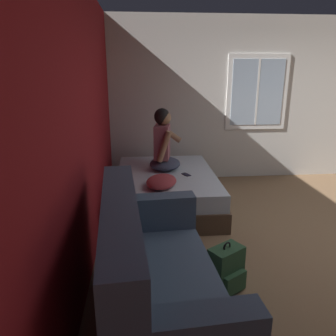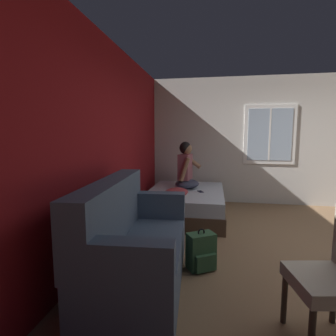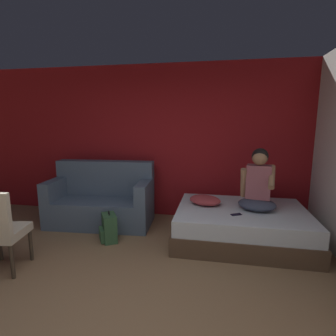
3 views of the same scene
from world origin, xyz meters
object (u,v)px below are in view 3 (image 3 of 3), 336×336
bed (241,225)px  backpack (109,228)px  couch (102,200)px  throw_pillow (205,200)px  cell_phone (236,214)px  person_seated (258,185)px

bed → backpack: (-1.88, -0.38, -0.04)m
bed → backpack: 1.92m
couch → throw_pillow: 1.77m
throw_pillow → cell_phone: 0.57m
person_seated → backpack: (-2.09, -0.40, -0.64)m
bed → throw_pillow: bearing=169.1°
cell_phone → backpack: bearing=65.9°
backpack → cell_phone: cell_phone is taller
backpack → bed: bearing=11.4°
throw_pillow → cell_phone: (0.43, -0.37, -0.07)m
bed → couch: (-2.28, 0.28, 0.16)m
backpack → throw_pillow: bearing=19.5°
backpack → couch: bearing=121.0°
couch → cell_phone: 2.26m
bed → backpack: bearing=-168.6°
cell_phone → person_seated: bearing=-74.3°
throw_pillow → bed: bearing=-10.9°
couch → cell_phone: size_ratio=12.17×
throw_pillow → couch: bearing=174.1°
bed → cell_phone: size_ratio=13.05×
backpack → cell_phone: bearing=3.5°
bed → person_seated: 0.63m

